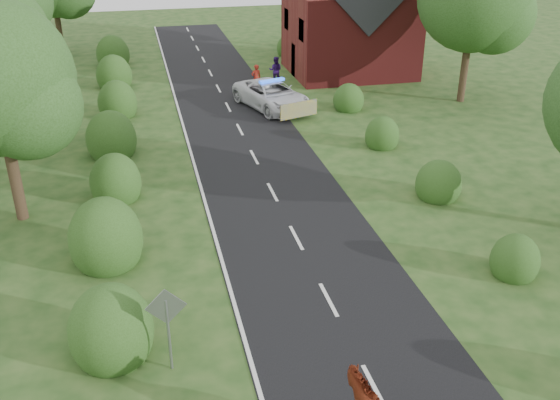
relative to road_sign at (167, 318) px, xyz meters
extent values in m
plane|color=#1E4216|center=(5.00, -2.00, -1.65)|extent=(120.00, 120.00, 0.00)
cube|color=black|center=(5.00, 13.00, -1.64)|extent=(6.00, 70.00, 0.02)
cube|color=white|center=(5.00, -2.00, -1.63)|extent=(0.12, 1.80, 0.01)
cube|color=white|center=(5.00, 2.00, -1.63)|extent=(0.12, 1.80, 0.01)
cube|color=white|center=(5.00, 6.00, -1.63)|extent=(0.12, 1.80, 0.01)
cube|color=white|center=(5.00, 10.00, -1.63)|extent=(0.12, 1.80, 0.01)
cube|color=white|center=(5.00, 14.00, -1.63)|extent=(0.12, 1.80, 0.01)
cube|color=white|center=(5.00, 18.00, -1.63)|extent=(0.12, 1.80, 0.01)
cube|color=white|center=(5.00, 22.00, -1.63)|extent=(0.12, 1.80, 0.01)
cube|color=white|center=(5.00, 26.00, -1.63)|extent=(0.12, 1.80, 0.01)
cube|color=white|center=(5.00, 30.00, -1.63)|extent=(0.12, 1.80, 0.01)
cube|color=white|center=(5.00, 34.00, -1.63)|extent=(0.12, 1.80, 0.01)
cube|color=white|center=(5.00, 38.00, -1.63)|extent=(0.12, 1.80, 0.01)
cube|color=white|center=(5.00, 42.00, -1.63)|extent=(0.12, 1.80, 0.01)
cube|color=white|center=(5.00, 46.00, -1.63)|extent=(0.12, 1.80, 0.01)
cube|color=white|center=(2.10, 13.00, -1.63)|extent=(0.12, 70.00, 0.01)
ellipsoid|color=#274917|center=(-1.50, 1.00, -0.91)|extent=(2.30, 2.41, 2.70)
ellipsoid|color=#274917|center=(-1.70, 6.00, -0.83)|extent=(2.50, 2.62, 3.00)
ellipsoid|color=#274917|center=(-1.40, 11.00, -0.97)|extent=(2.10, 2.20, 2.50)
ellipsoid|color=#274917|center=(-1.60, 16.00, -0.88)|extent=(2.40, 2.52, 2.80)
ellipsoid|color=#274917|center=(-1.30, 22.00, -0.94)|extent=(2.20, 2.31, 2.60)
ellipsoid|color=#274917|center=(-1.50, 28.00, -0.91)|extent=(2.30, 2.41, 2.70)
ellipsoid|color=#274917|center=(-1.60, 34.00, -0.88)|extent=(2.40, 2.52, 2.80)
ellipsoid|color=#274917|center=(11.40, 2.00, -1.13)|extent=(1.60, 1.68, 1.90)
ellipsoid|color=#274917|center=(11.60, 8.00, -1.08)|extent=(1.90, 2.00, 2.10)
ellipsoid|color=#274917|center=(11.50, 14.00, -1.10)|extent=(1.70, 1.78, 2.00)
ellipsoid|color=#274917|center=(11.80, 20.00, -1.10)|extent=(1.80, 1.89, 2.00)
ellipsoid|color=#274917|center=(11.60, 34.00, -1.10)|extent=(1.70, 1.78, 2.00)
cylinder|color=#332316|center=(-5.00, 10.00, 0.33)|extent=(0.44, 0.44, 3.96)
sphere|color=#407030|center=(-4.02, 9.44, 3.03)|extent=(3.92, 3.92, 3.92)
cylinder|color=#332316|center=(-6.50, 18.00, 0.22)|extent=(0.44, 0.44, 3.74)
sphere|color=#407030|center=(-5.52, 17.44, 2.77)|extent=(3.92, 3.92, 3.92)
cylinder|color=#332316|center=(-8.00, 28.00, 0.77)|extent=(0.44, 0.44, 4.84)
sphere|color=#407030|center=(-6.81, 27.32, 4.07)|extent=(4.76, 4.76, 4.76)
cylinder|color=#332316|center=(-5.50, 38.00, 0.44)|extent=(0.44, 0.44, 4.18)
cylinder|color=#332316|center=(19.00, 20.00, 0.55)|extent=(0.44, 0.44, 4.40)
sphere|color=#407030|center=(20.12, 19.36, 3.55)|extent=(4.48, 4.48, 4.48)
cylinder|color=#332316|center=(14.00, 36.00, 0.33)|extent=(0.44, 0.44, 3.96)
cylinder|color=gray|center=(0.00, 0.00, -0.55)|extent=(0.08, 0.08, 2.20)
cube|color=gray|center=(0.00, 0.00, 0.35)|extent=(1.06, 0.04, 1.06)
cube|color=maroon|center=(14.50, 28.00, 1.10)|extent=(8.00, 7.00, 5.50)
imported|color=silver|center=(7.50, 21.23, -0.86)|extent=(4.28, 6.24, 1.58)
cube|color=yellow|center=(8.40, 18.50, -0.94)|extent=(2.27, 0.80, 0.87)
cube|color=blue|center=(7.50, 21.23, 0.01)|extent=(1.59, 0.76, 0.14)
imported|color=maroon|center=(7.28, 24.83, -0.78)|extent=(0.69, 0.51, 1.74)
imported|color=#301360|center=(8.90, 26.39, -0.76)|extent=(1.04, 0.91, 1.79)
camera|label=1|loc=(-0.16, -13.27, 9.76)|focal=40.00mm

